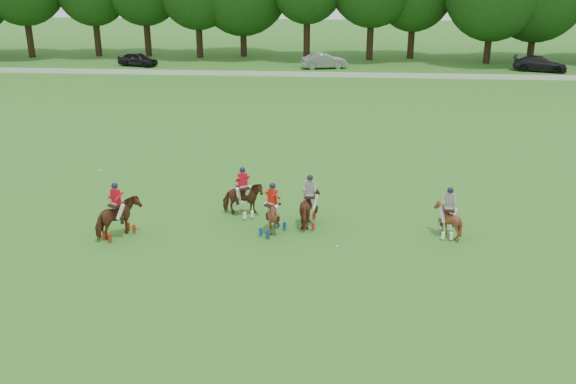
# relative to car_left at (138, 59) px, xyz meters

# --- Properties ---
(ground) EXTENTS (180.00, 180.00, 0.00)m
(ground) POSITION_rel_car_left_xyz_m (16.72, -42.50, -0.69)
(ground) COLOR #357321
(ground) RESTS_ON ground
(boundary_rail) EXTENTS (120.00, 0.10, 0.44)m
(boundary_rail) POSITION_rel_car_left_xyz_m (16.72, -4.50, -0.47)
(boundary_rail) COLOR white
(boundary_rail) RESTS_ON ground
(car_left) EXTENTS (4.31, 2.60, 1.37)m
(car_left) POSITION_rel_car_left_xyz_m (0.00, 0.00, 0.00)
(car_left) COLOR black
(car_left) RESTS_ON ground
(car_mid) EXTENTS (4.62, 2.47, 1.45)m
(car_mid) POSITION_rel_car_left_xyz_m (18.67, 0.00, 0.04)
(car_mid) COLOR gray
(car_mid) RESTS_ON ground
(car_right) EXTENTS (5.32, 3.32, 1.44)m
(car_right) POSITION_rel_car_left_xyz_m (39.35, 0.00, 0.03)
(car_right) COLOR black
(car_right) RESTS_ON ground
(polo_red_a) EXTENTS (1.82, 2.07, 2.87)m
(polo_red_a) POSITION_rel_car_left_xyz_m (11.25, -40.25, 0.15)
(polo_red_a) COLOR #4F2415
(polo_red_a) RESTS_ON ground
(polo_red_b) EXTENTS (1.93, 1.86, 2.22)m
(polo_red_b) POSITION_rel_car_left_xyz_m (15.97, -37.62, 0.10)
(polo_red_b) COLOR #4F2415
(polo_red_b) RESTS_ON ground
(polo_red_c) EXTENTS (1.75, 1.78, 2.20)m
(polo_red_c) POSITION_rel_car_left_xyz_m (17.45, -39.46, 0.09)
(polo_red_c) COLOR #4F2415
(polo_red_c) RESTS_ON ground
(polo_stripe_a) EXTENTS (1.12, 1.81, 2.25)m
(polo_stripe_a) POSITION_rel_car_left_xyz_m (18.91, -38.50, 0.12)
(polo_stripe_a) COLOR #4F2415
(polo_stripe_a) RESTS_ON ground
(polo_stripe_b) EXTENTS (1.21, 1.33, 2.10)m
(polo_stripe_b) POSITION_rel_car_left_xyz_m (24.54, -39.15, 0.05)
(polo_stripe_b) COLOR #4F2415
(polo_stripe_b) RESTS_ON ground
(polo_ball) EXTENTS (0.09, 0.09, 0.09)m
(polo_ball) POSITION_rel_car_left_xyz_m (20.09, -40.61, -0.64)
(polo_ball) COLOR white
(polo_ball) RESTS_ON ground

